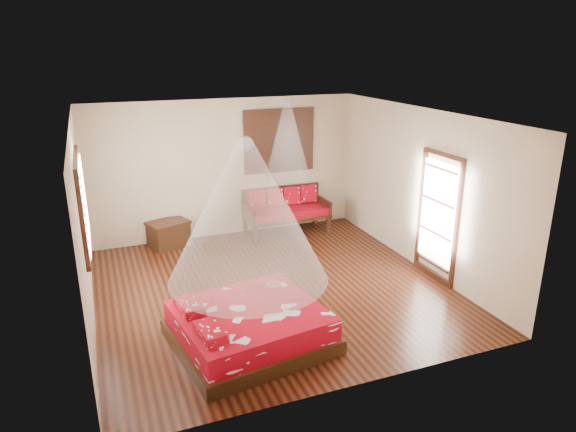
# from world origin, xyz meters

# --- Properties ---
(room) EXTENTS (5.54, 5.54, 2.84)m
(room) POSITION_xyz_m (0.00, 0.00, 1.40)
(room) COLOR black
(room) RESTS_ON ground
(bed) EXTENTS (2.15, 2.00, 0.63)m
(bed) POSITION_xyz_m (-0.84, -1.45, 0.25)
(bed) COLOR black
(bed) RESTS_ON floor
(daybed) EXTENTS (1.74, 0.78, 0.94)m
(daybed) POSITION_xyz_m (1.15, 2.38, 0.52)
(daybed) COLOR black
(daybed) RESTS_ON floor
(storage_chest) EXTENTS (0.89, 0.77, 0.52)m
(storage_chest) POSITION_xyz_m (-1.28, 2.45, 0.26)
(storage_chest) COLOR black
(storage_chest) RESTS_ON floor
(shutter_panel) EXTENTS (1.52, 0.06, 1.32)m
(shutter_panel) POSITION_xyz_m (1.15, 2.72, 1.90)
(shutter_panel) COLOR black
(shutter_panel) RESTS_ON wall_back
(window_left) EXTENTS (0.10, 1.74, 1.34)m
(window_left) POSITION_xyz_m (-2.71, 0.20, 1.70)
(window_left) COLOR black
(window_left) RESTS_ON wall_left
(glazed_door) EXTENTS (0.08, 1.02, 2.16)m
(glazed_door) POSITION_xyz_m (2.72, -0.60, 1.07)
(glazed_door) COLOR black
(glazed_door) RESTS_ON floor
(wine_tray) EXTENTS (0.23, 0.23, 0.19)m
(wine_tray) POSITION_xyz_m (-0.29, -0.89, 0.55)
(wine_tray) COLOR brown
(wine_tray) RESTS_ON bed
(mosquito_net_main) EXTENTS (2.03, 2.03, 1.80)m
(mosquito_net_main) POSITION_xyz_m (-0.83, -1.45, 1.85)
(mosquito_net_main) COLOR white
(mosquito_net_main) RESTS_ON ceiling
(mosquito_net_daybed) EXTENTS (0.89, 0.89, 1.50)m
(mosquito_net_daybed) POSITION_xyz_m (1.15, 2.25, 2.00)
(mosquito_net_daybed) COLOR white
(mosquito_net_daybed) RESTS_ON ceiling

